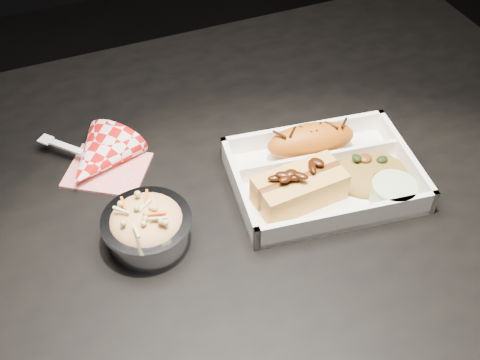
% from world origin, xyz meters
% --- Properties ---
extents(dining_table, '(1.20, 0.80, 0.75)m').
position_xyz_m(dining_table, '(0.00, 0.00, 0.66)').
color(dining_table, black).
rests_on(dining_table, ground).
extents(food_tray, '(0.27, 0.21, 0.04)m').
position_xyz_m(food_tray, '(0.13, -0.05, 0.76)').
color(food_tray, white).
rests_on(food_tray, dining_table).
extents(fried_pastry, '(0.14, 0.07, 0.05)m').
position_xyz_m(fried_pastry, '(0.14, 0.01, 0.78)').
color(fried_pastry, '#C15E13').
rests_on(fried_pastry, food_tray).
extents(hotdog, '(0.12, 0.07, 0.06)m').
position_xyz_m(hotdog, '(0.08, -0.07, 0.78)').
color(hotdog, '#E6A94E').
rests_on(hotdog, food_tray).
extents(fried_rice_mound, '(0.12, 0.10, 0.03)m').
position_xyz_m(fried_rice_mound, '(0.19, -0.07, 0.77)').
color(fried_rice_mound, olive).
rests_on(fried_rice_mound, food_tray).
extents(cupcake_liner, '(0.06, 0.06, 0.03)m').
position_xyz_m(cupcake_liner, '(0.20, -0.12, 0.77)').
color(cupcake_liner, '#B7D3A0').
rests_on(cupcake_liner, food_tray).
extents(foil_coleslaw_cup, '(0.11, 0.11, 0.07)m').
position_xyz_m(foil_coleslaw_cup, '(-0.12, -0.06, 0.78)').
color(foil_coleslaw_cup, silver).
rests_on(foil_coleslaw_cup, dining_table).
extents(napkin_fork, '(0.16, 0.16, 0.10)m').
position_xyz_m(napkin_fork, '(-0.15, 0.10, 0.77)').
color(napkin_fork, red).
rests_on(napkin_fork, dining_table).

